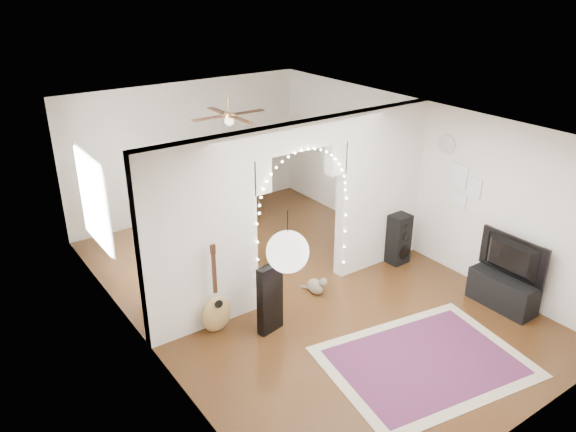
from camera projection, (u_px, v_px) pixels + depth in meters
floor at (298, 289)px, 8.88m from camera, size 7.50×7.50×0.00m
ceiling at (300, 122)px, 7.80m from camera, size 5.00×7.50×0.02m
wall_back at (187, 150)px, 11.14m from camera, size 5.00×0.02×2.70m
wall_front at (523, 333)px, 5.54m from camera, size 5.00×0.02×2.70m
wall_left at (138, 256)px, 7.02m from camera, size 0.02×7.50×2.70m
wall_right at (416, 178)px, 9.66m from camera, size 0.02×7.50×2.70m
divider_wall at (299, 206)px, 8.31m from camera, size 5.00×0.20×2.70m
fairy_lights at (304, 201)px, 8.16m from camera, size 1.64×0.04×1.60m
window at (93, 200)px, 8.32m from camera, size 0.04×1.20×1.40m
wall_clock at (447, 144)px, 8.90m from camera, size 0.03×0.31×0.31m
picture_frames at (463, 187)px, 8.84m from camera, size 0.02×0.50×0.70m
paper_lantern at (288, 252)px, 5.18m from camera, size 0.40×0.40×0.40m
ceiling_fan at (229, 115)px, 9.41m from camera, size 1.10×1.10×0.30m
area_rug at (425, 362)px, 7.23m from camera, size 2.77×2.25×0.02m
guitar_case at (270, 299)px, 7.67m from camera, size 0.41×0.21×1.02m
acoustic_guitar at (216, 300)px, 7.66m from camera, size 0.47×0.20×1.14m
tabby_cat at (317, 286)px, 8.72m from camera, size 0.30×0.49×0.32m
floor_speaker at (399, 239)px, 9.54m from camera, size 0.36×0.32×0.88m
media_console at (503, 291)px, 8.34m from camera, size 0.40×1.00×0.50m
tv at (509, 258)px, 8.12m from camera, size 0.14×1.08×0.62m
bookcase at (212, 199)px, 10.53m from camera, size 1.37×0.48×1.38m
dining_table at (228, 178)px, 11.62m from camera, size 1.21×0.82×0.76m
flower_vase at (228, 170)px, 11.55m from camera, size 0.19×0.19×0.19m
dining_chair_left at (175, 252)px, 9.49m from camera, size 0.68×0.69×0.53m
dining_chair_right at (237, 254)px, 9.49m from camera, size 0.66×0.67×0.46m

